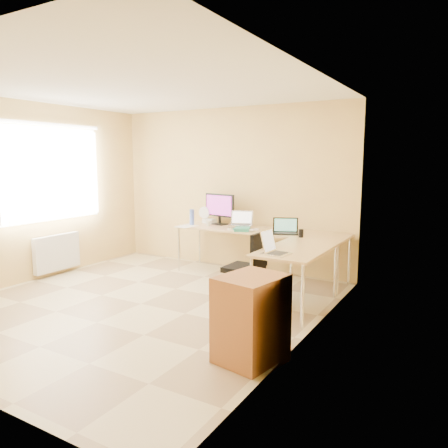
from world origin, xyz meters
The scene contains 25 objects.
floor centered at (0.00, 0.00, 0.00)m, with size 4.50×4.50×0.00m, color beige.
ceiling centered at (0.00, 0.00, 2.60)m, with size 4.50×4.50×0.00m, color white.
wall_back centered at (0.00, 2.25, 1.30)m, with size 4.50×4.50×0.00m, color #E2C269.
wall_left centered at (-2.10, 0.00, 1.30)m, with size 4.50×4.50×0.00m, color #E2C269.
wall_right centered at (2.10, 0.00, 1.30)m, with size 4.50×4.50×0.00m, color #E2C269.
desk_main centered at (0.72, 1.85, 0.36)m, with size 2.65×0.70×0.73m, color tan.
desk_return centered at (1.70, 0.85, 0.36)m, with size 0.70×1.30×0.73m, color tan.
monitor centered at (-0.06, 2.00, 0.98)m, with size 0.58×0.19×0.50m, color black.
book_stack centered at (0.53, 1.66, 0.75)m, with size 0.22×0.29×0.05m, color #2D8D73.
laptop_center centered at (0.44, 1.79, 0.89)m, with size 0.34×0.26×0.22m, color #A6A5AA.
laptop_black centered at (1.20, 1.71, 0.84)m, with size 0.35×0.26×0.22m, color black.
keyboard centered at (0.54, 1.76, 0.74)m, with size 0.41×0.11×0.02m, color beige.
mouse centered at (0.69, 1.63, 0.75)m, with size 0.10×0.06×0.04m, color white.
mug centered at (-0.14, 1.78, 0.77)m, with size 0.09×0.09×0.09m, color silver.
cd_stack centered at (0.36, 1.65, 0.75)m, with size 0.13×0.13×0.03m, color silver.
water_bottle centered at (-0.40, 1.71, 0.86)m, with size 0.07×0.07×0.26m, color #4D6CCD.
papers centered at (-0.40, 1.55, 0.73)m, with size 0.23×0.33×0.01m, color white.
white_box centered at (-0.28, 2.05, 0.77)m, with size 0.20×0.14×0.07m, color white.
desk_fan centered at (-0.36, 2.05, 0.85)m, with size 0.19×0.19×0.25m, color white.
black_cup centered at (1.49, 1.55, 0.78)m, with size 0.06×0.06×0.11m, color black.
laptop_return centered at (1.62, 0.41, 0.84)m, with size 0.26×0.33×0.22m, color silver.
office_chair centered at (1.07, 0.68, 0.50)m, with size 0.55×0.55×0.91m, color black.
cabinet centered at (1.85, -0.64, 0.36)m, with size 0.47×0.58×0.81m, color brown.
radiator centered at (-2.03, 0.40, 0.35)m, with size 0.09×0.80×0.55m, color white.
window centered at (-2.05, 0.40, 1.55)m, with size 0.10×1.80×1.40m, color white.
Camera 1 is at (3.47, -3.89, 1.76)m, focal length 34.45 mm.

